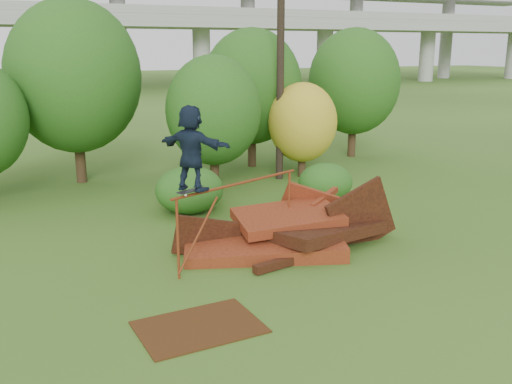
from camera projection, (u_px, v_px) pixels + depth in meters
name	position (u px, v px, depth m)	size (l,w,h in m)	color
ground	(326.00, 278.00, 12.65)	(240.00, 240.00, 0.00)	#2D5116
scrap_pile	(286.00, 233.00, 14.58)	(5.95, 3.55, 2.14)	#4E1A0D
grind_rail	(239.00, 200.00, 13.62)	(3.80, 1.63, 1.87)	maroon
skateboard	(192.00, 191.00, 12.47)	(0.76, 0.47, 0.08)	black
skater	(191.00, 148.00, 12.24)	(1.72, 0.55, 1.86)	#141F31
flat_plate	(199.00, 327.00, 10.41)	(2.19, 1.57, 0.03)	#3C210D
tree_1	(74.00, 77.00, 20.74)	(4.85, 4.85, 6.74)	black
tree_2	(214.00, 111.00, 20.11)	(3.38, 3.38, 4.77)	black
tree_3	(252.00, 87.00, 23.81)	(4.18, 4.18, 5.80)	black
tree_4	(303.00, 122.00, 22.11)	(2.68, 2.68, 3.70)	black
tree_5	(354.00, 82.00, 26.04)	(4.18, 4.18, 5.88)	black
shrub_left	(190.00, 190.00, 17.51)	(2.11, 1.95, 1.46)	#154813
shrub_right	(325.00, 182.00, 18.82)	(1.83, 1.68, 1.30)	#154813
utility_pole	(281.00, 54.00, 21.13)	(1.40, 0.28, 9.31)	black
freeway_overpass	(44.00, 0.00, 65.64)	(160.00, 15.00, 13.70)	gray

